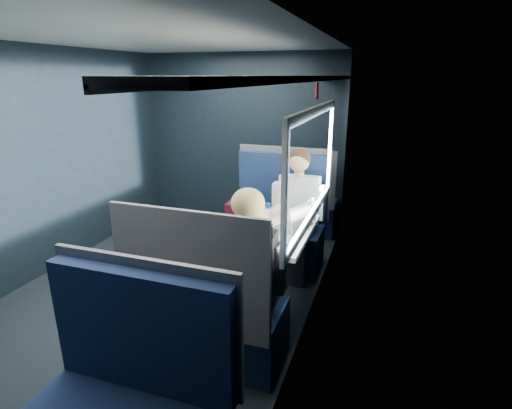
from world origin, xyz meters
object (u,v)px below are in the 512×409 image
(table, at_px, (270,237))
(seat_row_front, at_px, (296,203))
(man, at_px, (297,208))
(bottle_small, at_px, (312,211))
(seat_bay_near, at_px, (276,227))
(cup, at_px, (312,215))
(woman, at_px, (251,267))
(laptop, at_px, (294,224))
(seat_bay_far, at_px, (209,313))

(table, bearing_deg, seat_row_front, 95.80)
(man, relative_size, bottle_small, 6.14)
(seat_bay_near, bearing_deg, cup, -46.90)
(woman, relative_size, laptop, 3.46)
(seat_bay_far, relative_size, bottle_small, 5.86)
(seat_bay_near, height_order, laptop, seat_bay_near)
(seat_bay_near, xyz_separation_m, seat_bay_far, (0.02, -1.74, -0.01))
(laptop, bearing_deg, cup, 73.35)
(woman, height_order, laptop, woman)
(table, distance_m, seat_bay_near, 0.92)
(cup, bearing_deg, table, -130.68)
(seat_row_front, bearing_deg, woman, -84.30)
(seat_bay_near, distance_m, bottle_small, 0.85)
(man, distance_m, bottle_small, 0.46)
(seat_row_front, height_order, cup, seat_row_front)
(table, xyz_separation_m, cup, (0.29, 0.34, 0.12))
(table, bearing_deg, seat_bay_far, -101.78)
(seat_bay_near, distance_m, seat_bay_far, 1.74)
(laptop, bearing_deg, table, -173.22)
(seat_bay_near, xyz_separation_m, seat_row_front, (0.02, 0.93, -0.01))
(table, distance_m, man, 0.70)
(seat_row_front, height_order, laptop, seat_row_front)
(seat_bay_far, relative_size, cup, 13.62)
(seat_row_front, distance_m, woman, 2.54)
(man, bearing_deg, cup, -57.70)
(seat_bay_near, bearing_deg, bottle_small, -47.86)
(seat_bay_far, bearing_deg, woman, 33.82)
(seat_row_front, bearing_deg, seat_bay_near, -91.00)
(man, xyz_separation_m, bottle_small, (0.23, -0.38, 0.12))
(seat_bay_far, xyz_separation_m, cup, (0.48, 1.22, 0.37))
(man, height_order, cup, man)
(table, relative_size, cup, 10.81)
(laptop, bearing_deg, seat_bay_near, 115.20)
(seat_row_front, bearing_deg, man, -77.17)
(table, distance_m, woman, 0.71)
(seat_bay_near, distance_m, cup, 0.81)
(seat_bay_near, xyz_separation_m, cup, (0.49, -0.53, 0.36))
(woman, distance_m, bottle_small, 1.06)
(seat_row_front, height_order, woman, woman)
(woman, distance_m, cup, 1.07)
(seat_bay_far, relative_size, woman, 0.95)
(seat_row_front, xyz_separation_m, laptop, (0.38, -1.77, 0.40))
(table, height_order, seat_bay_near, seat_bay_near)
(man, height_order, laptop, man)
(bottle_small, bearing_deg, table, -133.02)
(woman, bearing_deg, seat_bay_near, 99.59)
(cup, bearing_deg, man, 122.30)
(seat_row_front, bearing_deg, cup, -71.89)
(seat_row_front, relative_size, man, 0.88)
(man, bearing_deg, bottle_small, -58.81)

